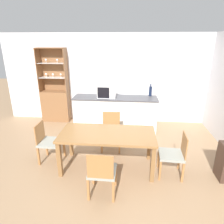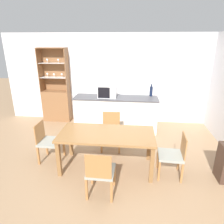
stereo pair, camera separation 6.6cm
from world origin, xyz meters
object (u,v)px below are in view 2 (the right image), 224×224
(dining_chair_side_right_near, at_px, (173,155))
(dining_chair_head_near, at_px, (100,172))
(dining_chair_side_left_far, at_px, (48,141))
(display_cabinet, at_px, (57,100))
(dining_chair_head_far, at_px, (111,131))
(wine_bottle, at_px, (151,91))
(dining_table, at_px, (107,137))
(microwave, at_px, (107,91))

(dining_chair_side_right_near, distance_m, dining_chair_head_near, 1.36)
(dining_chair_side_left_far, bearing_deg, dining_chair_side_right_near, 84.69)
(display_cabinet, distance_m, dining_chair_side_right_near, 3.89)
(dining_chair_side_left_far, distance_m, dining_chair_head_far, 1.36)
(dining_chair_side_right_near, bearing_deg, wine_bottle, 10.25)
(dining_chair_side_left_far, height_order, dining_chair_head_near, same)
(dining_chair_side_left_far, distance_m, dining_chair_side_right_near, 2.43)
(dining_chair_side_left_far, relative_size, dining_chair_head_near, 1.00)
(dining_table, height_order, dining_chair_side_right_near, dining_chair_side_right_near)
(dining_chair_head_far, distance_m, microwave, 1.25)
(dining_chair_side_right_near, relative_size, dining_chair_head_near, 1.00)
(dining_chair_side_right_near, bearing_deg, display_cabinet, 54.61)
(dining_table, xyz_separation_m, dining_chair_head_far, (-0.00, 0.75, -0.22))
(dining_chair_head_near, bearing_deg, microwave, 95.74)
(dining_table, height_order, dining_chair_side_left_far, dining_chair_side_left_far)
(display_cabinet, relative_size, dining_table, 1.22)
(dining_chair_side_left_far, height_order, wine_bottle, wine_bottle)
(dining_chair_head_far, height_order, dining_chair_head_near, same)
(dining_chair_side_right_near, relative_size, dining_chair_head_far, 1.00)
(dining_chair_side_left_far, height_order, dining_chair_head_far, same)
(dining_chair_side_left_far, xyz_separation_m, dining_chair_side_right_near, (2.42, -0.25, 0.00))
(dining_chair_side_left_far, xyz_separation_m, dining_chair_head_near, (1.21, -0.87, 0.00))
(display_cabinet, bearing_deg, wine_bottle, -6.17)
(dining_chair_head_far, bearing_deg, microwave, -81.54)
(display_cabinet, bearing_deg, dining_chair_head_far, -40.16)
(dining_chair_side_left_far, bearing_deg, display_cabinet, -163.25)
(display_cabinet, distance_m, microwave, 1.76)
(dining_chair_side_left_far, distance_m, dining_chair_head_near, 1.49)
(dining_chair_side_left_far, relative_size, dining_chair_head_far, 1.00)
(dining_chair_head_far, height_order, microwave, microwave)
(dining_table, bearing_deg, dining_chair_side_left_far, 174.03)
(display_cabinet, xyz_separation_m, dining_table, (1.83, -2.29, 0.01))
(dining_table, relative_size, dining_chair_head_near, 2.15)
(dining_table, relative_size, microwave, 3.72)
(dining_chair_side_left_far, distance_m, wine_bottle, 2.92)
(dining_table, bearing_deg, dining_chair_head_near, -90.05)
(dining_chair_side_left_far, bearing_deg, dining_chair_head_near, 54.88)
(display_cabinet, xyz_separation_m, dining_chair_side_left_far, (0.62, -2.16, -0.21))
(dining_table, xyz_separation_m, dining_chair_side_right_near, (1.21, -0.13, -0.22))
(dining_chair_head_far, xyz_separation_m, dining_chair_head_near, (0.00, -1.49, 0.00))
(dining_chair_side_right_near, xyz_separation_m, dining_chair_head_far, (-1.21, 0.87, 0.00))
(dining_chair_side_right_near, height_order, microwave, microwave)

